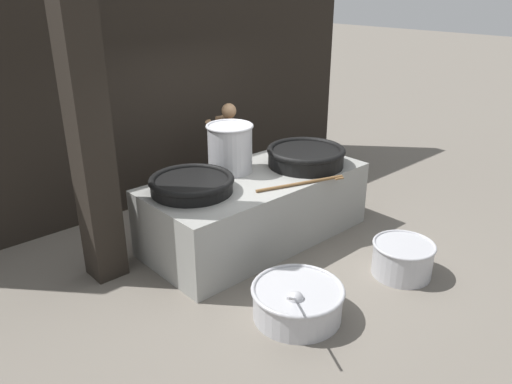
{
  "coord_description": "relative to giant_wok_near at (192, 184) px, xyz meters",
  "views": [
    {
      "loc": [
        -4.14,
        -4.54,
        3.3
      ],
      "look_at": [
        0.0,
        0.0,
        0.69
      ],
      "focal_mm": 35.0,
      "sensor_mm": 36.0,
      "label": 1
    }
  ],
  "objects": [
    {
      "name": "ground_plane",
      "position": [
        0.93,
        -0.14,
        -1.02
      ],
      "size": [
        60.0,
        60.0,
        0.0
      ],
      "primitive_type": "plane",
      "color": "slate"
    },
    {
      "name": "back_wall",
      "position": [
        0.93,
        2.0,
        0.83
      ],
      "size": [
        7.75,
        0.24,
        3.7
      ],
      "primitive_type": "cube",
      "color": "black",
      "rests_on": "ground_plane"
    },
    {
      "name": "support_pillar",
      "position": [
        -1.03,
        0.41,
        0.83
      ],
      "size": [
        0.38,
        0.38,
        3.7
      ],
      "primitive_type": "cube",
      "color": "black",
      "rests_on": "ground_plane"
    },
    {
      "name": "hearth_platform",
      "position": [
        0.93,
        -0.14,
        -0.56
      ],
      "size": [
        3.04,
        1.41,
        0.92
      ],
      "color": "gray",
      "rests_on": "ground_plane"
    },
    {
      "name": "giant_wok_near",
      "position": [
        0.0,
        0.0,
        0.0
      ],
      "size": [
        1.04,
        1.04,
        0.19
      ],
      "color": "black",
      "rests_on": "hearth_platform"
    },
    {
      "name": "giant_wok_far",
      "position": [
        1.73,
        -0.3,
        0.04
      ],
      "size": [
        1.09,
        1.09,
        0.26
      ],
      "color": "black",
      "rests_on": "hearth_platform"
    },
    {
      "name": "stock_pot",
      "position": [
        0.81,
        0.24,
        0.23
      ],
      "size": [
        0.63,
        0.63,
        0.65
      ],
      "color": "#B7B7BC",
      "rests_on": "hearth_platform"
    },
    {
      "name": "stirring_paddle",
      "position": [
        1.2,
        -0.77,
        -0.08
      ],
      "size": [
        1.19,
        0.45,
        0.04
      ],
      "rotation": [
        0.0,
        0.0,
        -0.32
      ],
      "color": "brown",
      "rests_on": "hearth_platform"
    },
    {
      "name": "cook",
      "position": [
        1.41,
        1.0,
        -0.15
      ],
      "size": [
        0.38,
        0.58,
        1.62
      ],
      "rotation": [
        0.0,
        0.0,
        3.13
      ],
      "color": "#9E7551",
      "rests_on": "ground_plane"
    },
    {
      "name": "prep_bowl_vegetables",
      "position": [
        0.06,
        -1.74,
        -0.82
      ],
      "size": [
        1.14,
        0.99,
        0.77
      ],
      "color": "#B7B7BC",
      "rests_on": "ground_plane"
    },
    {
      "name": "prep_bowl_meat",
      "position": [
        1.61,
        -2.02,
        -0.79
      ],
      "size": [
        0.75,
        0.75,
        0.42
      ],
      "color": "#B7B7BC",
      "rests_on": "ground_plane"
    }
  ]
}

